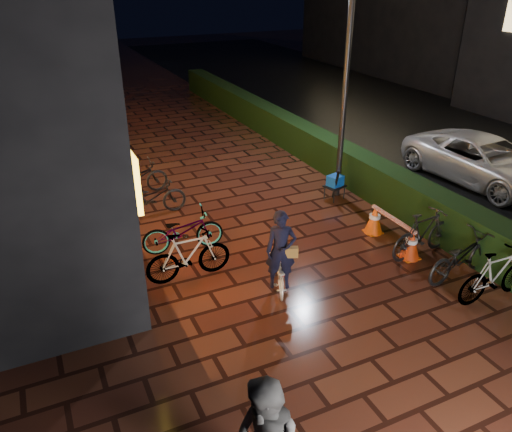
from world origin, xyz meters
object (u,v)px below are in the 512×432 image
cart_assembly (335,182)px  traffic_barrier (392,231)px  van (484,161)px  cyclist (281,261)px

cart_assembly → traffic_barrier: bearing=-94.5°
traffic_barrier → van: bearing=21.2°
van → cart_assembly: 4.51m
van → traffic_barrier: bearing=-163.2°
cart_assembly → van: bearing=-9.9°
cyclist → traffic_barrier: (3.02, 0.49, -0.28)m
van → traffic_barrier: size_ratio=2.80×
traffic_barrier → cart_assembly: cart_assembly is taller
cyclist → cart_assembly: 4.45m
van → cart_assembly: bearing=165.7°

